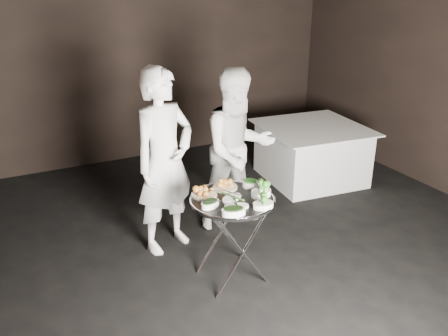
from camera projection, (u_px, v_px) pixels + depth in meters
name	position (u px, v px, depth m)	size (l,w,h in m)	color
floor	(254.00, 302.00, 3.77)	(6.00, 7.00, 0.05)	black
wall_back	(119.00, 48.00, 6.10)	(6.00, 0.05, 3.00)	black
tray_stand	(232.00, 236.00, 3.87)	(0.49, 0.42, 0.73)	silver
serving_tray	(233.00, 200.00, 3.75)	(0.68, 0.68, 0.04)	black
potato_plate_a	(204.00, 192.00, 3.78)	(0.21, 0.21, 0.08)	beige
potato_plate_b	(225.00, 185.00, 3.92)	(0.20, 0.20, 0.07)	beige
greens_bowl	(250.00, 183.00, 3.95)	(0.13, 0.13, 0.08)	white
asparagus_plate_a	(232.00, 197.00, 3.73)	(0.22, 0.17, 0.04)	white
asparagus_plate_b	(237.00, 205.00, 3.60)	(0.21, 0.16, 0.04)	white
spinach_bowl_a	(210.00, 203.00, 3.61)	(0.19, 0.15, 0.07)	white
spinach_bowl_b	(234.00, 211.00, 3.49)	(0.20, 0.15, 0.07)	white
broccoli_bowl_a	(261.00, 192.00, 3.79)	(0.21, 0.17, 0.08)	white
broccoli_bowl_b	(263.00, 204.00, 3.59)	(0.17, 0.13, 0.07)	white
serving_utensils	(230.00, 189.00, 3.79)	(0.58, 0.44, 0.01)	silver
waiter_left	(165.00, 162.00, 4.19)	(0.62, 0.41, 1.70)	white
waiter_right	(238.00, 150.00, 4.61)	(0.78, 0.61, 1.60)	white
dining_table	(311.00, 153.00, 5.85)	(1.19, 1.19, 0.68)	white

